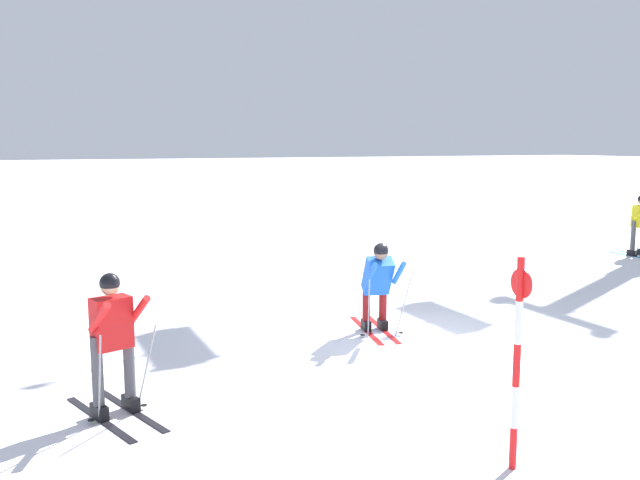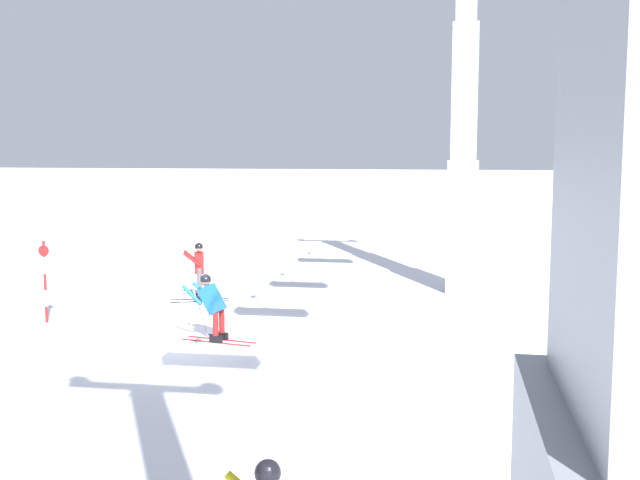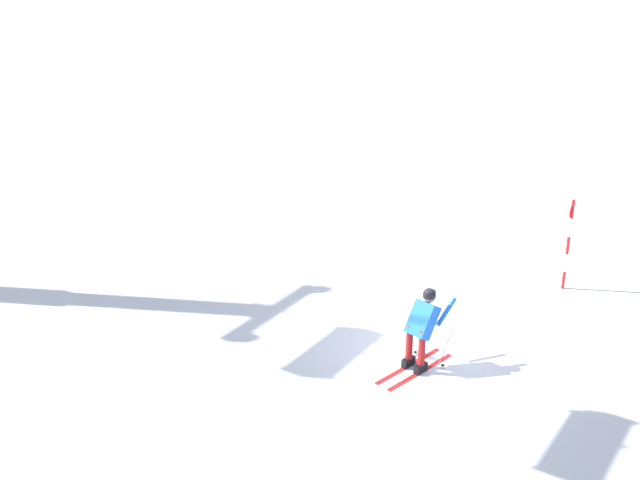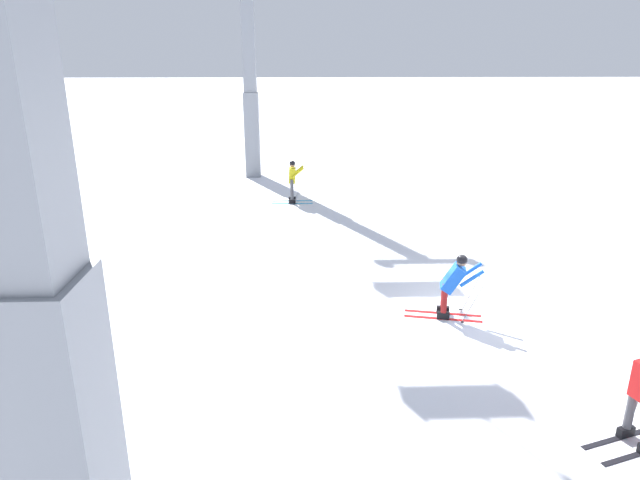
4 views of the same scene
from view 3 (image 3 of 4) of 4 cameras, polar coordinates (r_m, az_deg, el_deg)
name	(u,v)px [view 3 (image 3 of 4)]	position (r m, az deg, el deg)	size (l,w,h in m)	color
ground_plane	(420,342)	(15.69, 7.15, -7.20)	(260.00, 260.00, 0.00)	white
skier_carving_main	(423,323)	(14.51, 7.31, -5.88)	(0.88, 1.78, 1.66)	red
trail_marker_pole	(568,242)	(18.01, 17.22, -0.11)	(0.07, 0.28, 2.06)	red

